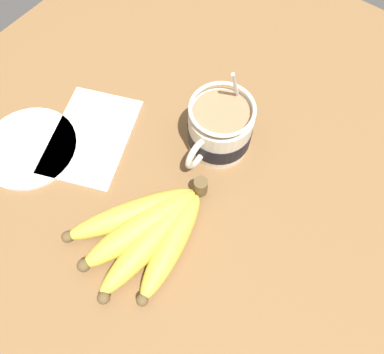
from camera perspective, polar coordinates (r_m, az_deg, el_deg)
The scene contains 5 objects.
table at distance 58.51cm, azimuth 2.89°, elevation 0.05°, with size 96.67×96.67×3.65cm.
coffee_mug at distance 55.95cm, azimuth 4.21°, elevation 7.30°, with size 14.51×9.63×14.39cm.
banana_bunch at distance 51.59cm, azimuth -6.75°, elevation -8.20°, with size 21.20×16.64×4.25cm.
napkin at distance 61.61cm, azimuth -15.10°, elevation 5.98°, with size 20.06×17.26×0.60cm.
small_plate at distance 63.75cm, azimuth -23.54°, elevation 4.16°, with size 14.76×14.76×0.60cm.
Camera 1 is at (22.27, 13.03, 54.34)cm, focal length 35.00 mm.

